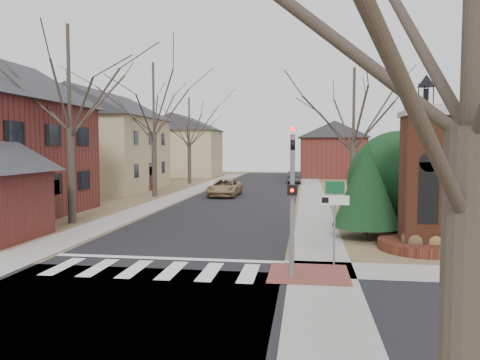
% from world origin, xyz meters
% --- Properties ---
extents(ground, '(120.00, 120.00, 0.00)m').
position_xyz_m(ground, '(0.00, 0.00, 0.00)').
color(ground, brown).
rests_on(ground, ground).
extents(main_street, '(8.00, 70.00, 0.01)m').
position_xyz_m(main_street, '(0.00, 22.00, 0.01)').
color(main_street, black).
rests_on(main_street, ground).
extents(cross_street, '(120.00, 8.00, 0.01)m').
position_xyz_m(cross_street, '(0.00, -3.00, 0.01)').
color(cross_street, black).
rests_on(cross_street, ground).
extents(crosswalk_zone, '(8.00, 2.20, 0.02)m').
position_xyz_m(crosswalk_zone, '(0.00, 0.80, 0.01)').
color(crosswalk_zone, silver).
rests_on(crosswalk_zone, ground).
extents(stop_bar, '(8.00, 0.35, 0.02)m').
position_xyz_m(stop_bar, '(0.00, 2.30, 0.01)').
color(stop_bar, silver).
rests_on(stop_bar, ground).
extents(sidewalk_right_main, '(2.00, 60.00, 0.02)m').
position_xyz_m(sidewalk_right_main, '(5.20, 22.00, 0.01)').
color(sidewalk_right_main, gray).
rests_on(sidewalk_right_main, ground).
extents(sidewalk_left, '(2.00, 60.00, 0.02)m').
position_xyz_m(sidewalk_left, '(-5.20, 22.00, 0.01)').
color(sidewalk_left, gray).
rests_on(sidewalk_left, ground).
extents(curb_apron, '(2.40, 2.40, 0.02)m').
position_xyz_m(curb_apron, '(4.80, 1.00, 0.01)').
color(curb_apron, brown).
rests_on(curb_apron, ground).
extents(traffic_signal_pole, '(0.28, 0.41, 4.50)m').
position_xyz_m(traffic_signal_pole, '(4.30, 0.57, 2.59)').
color(traffic_signal_pole, slate).
rests_on(traffic_signal_pole, ground).
extents(sign_post, '(0.90, 0.07, 2.75)m').
position_xyz_m(sign_post, '(5.59, 1.99, 1.95)').
color(sign_post, slate).
rests_on(sign_post, ground).
extents(brick_gate_monument, '(3.20, 3.20, 6.47)m').
position_xyz_m(brick_gate_monument, '(9.00, 4.99, 2.17)').
color(brick_gate_monument, '#5D2E1B').
rests_on(brick_gate_monument, ground).
extents(house_stucco_left, '(9.80, 12.80, 9.28)m').
position_xyz_m(house_stucco_left, '(-13.50, 27.00, 4.59)').
color(house_stucco_left, tan).
rests_on(house_stucco_left, ground).
extents(house_distant_left, '(10.80, 8.80, 8.53)m').
position_xyz_m(house_distant_left, '(-12.01, 48.00, 4.25)').
color(house_distant_left, tan).
rests_on(house_distant_left, ground).
extents(house_distant_right, '(8.80, 8.80, 7.30)m').
position_xyz_m(house_distant_right, '(7.99, 47.99, 3.65)').
color(house_distant_right, maroon).
rests_on(house_distant_right, ground).
extents(evergreen_near, '(2.80, 2.80, 4.10)m').
position_xyz_m(evergreen_near, '(7.20, 7.00, 2.30)').
color(evergreen_near, '#473D33').
rests_on(evergreen_near, ground).
extents(evergreen_mid, '(3.40, 3.40, 4.70)m').
position_xyz_m(evergreen_mid, '(10.50, 8.20, 2.60)').
color(evergreen_mid, '#473D33').
rests_on(evergreen_mid, ground).
extents(evergreen_mass, '(4.80, 4.80, 4.80)m').
position_xyz_m(evergreen_mass, '(9.00, 9.50, 2.40)').
color(evergreen_mass, black).
rests_on(evergreen_mass, ground).
extents(bare_tree_0, '(8.05, 8.05, 11.15)m').
position_xyz_m(bare_tree_0, '(-7.00, 9.00, 7.70)').
color(bare_tree_0, '#473D33').
rests_on(bare_tree_0, ground).
extents(bare_tree_1, '(8.40, 8.40, 11.64)m').
position_xyz_m(bare_tree_1, '(-7.00, 22.00, 8.03)').
color(bare_tree_1, '#473D33').
rests_on(bare_tree_1, ground).
extents(bare_tree_2, '(7.35, 7.35, 10.19)m').
position_xyz_m(bare_tree_2, '(-7.50, 35.00, 7.03)').
color(bare_tree_2, '#473D33').
rests_on(bare_tree_2, ground).
extents(bare_tree_3, '(7.00, 7.00, 9.70)m').
position_xyz_m(bare_tree_3, '(7.50, 16.00, 6.69)').
color(bare_tree_3, '#473D33').
rests_on(bare_tree_3, ground).
extents(pickup_truck, '(2.27, 4.85, 1.34)m').
position_xyz_m(pickup_truck, '(-1.60, 22.87, 0.67)').
color(pickup_truck, '#997B53').
rests_on(pickup_truck, ground).
extents(distant_car, '(1.60, 3.93, 1.27)m').
position_xyz_m(distant_car, '(3.40, 37.08, 0.63)').
color(distant_car, '#34353C').
rests_on(distant_car, ground).
extents(dry_shrub_left, '(0.87, 0.87, 0.87)m').
position_xyz_m(dry_shrub_left, '(8.60, 4.60, 0.43)').
color(dry_shrub_left, brown).
rests_on(dry_shrub_left, ground).
extents(dry_shrub_right, '(0.85, 0.85, 0.85)m').
position_xyz_m(dry_shrub_right, '(9.30, 4.60, 0.43)').
color(dry_shrub_right, brown).
rests_on(dry_shrub_right, ground).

